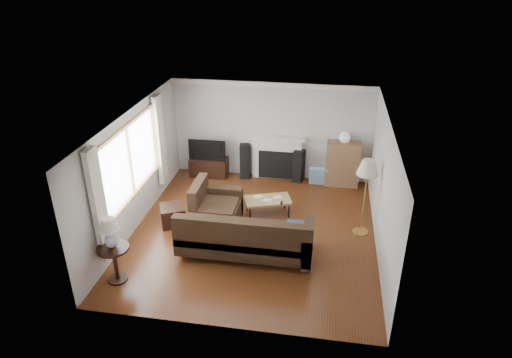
% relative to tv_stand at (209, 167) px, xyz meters
% --- Properties ---
extents(room, '(5.10, 5.60, 2.54)m').
position_rel_tv_stand_xyz_m(room, '(1.60, -2.50, 1.01)').
color(room, '#542912').
rests_on(room, ground).
extents(window, '(0.12, 2.74, 1.54)m').
position_rel_tv_stand_xyz_m(window, '(-0.85, -2.70, 1.31)').
color(window, brown).
rests_on(window, room).
extents(curtain_near, '(0.10, 0.35, 2.10)m').
position_rel_tv_stand_xyz_m(curtain_near, '(-0.80, -4.22, 1.16)').
color(curtain_near, beige).
rests_on(curtain_near, room).
extents(curtain_far, '(0.10, 0.35, 2.10)m').
position_rel_tv_stand_xyz_m(curtain_far, '(-0.80, -1.18, 1.16)').
color(curtain_far, beige).
rests_on(curtain_far, room).
extents(fireplace, '(1.40, 0.26, 1.15)m').
position_rel_tv_stand_xyz_m(fireplace, '(1.75, 0.14, 0.33)').
color(fireplace, white).
rests_on(fireplace, room).
extents(tv_stand, '(0.97, 0.44, 0.49)m').
position_rel_tv_stand_xyz_m(tv_stand, '(0.00, 0.00, 0.00)').
color(tv_stand, black).
rests_on(tv_stand, ground).
extents(television, '(0.96, 0.13, 0.55)m').
position_rel_tv_stand_xyz_m(television, '(0.00, 0.00, 0.52)').
color(television, black).
rests_on(television, tv_stand).
extents(speaker_left, '(0.29, 0.33, 0.90)m').
position_rel_tv_stand_xyz_m(speaker_left, '(0.94, 0.05, 0.21)').
color(speaker_left, black).
rests_on(speaker_left, ground).
extents(speaker_right, '(0.31, 0.34, 0.84)m').
position_rel_tv_stand_xyz_m(speaker_right, '(2.33, 0.05, 0.18)').
color(speaker_right, black).
rests_on(speaker_right, ground).
extents(bookshelf, '(0.83, 0.39, 1.14)m').
position_rel_tv_stand_xyz_m(bookshelf, '(3.41, 0.02, 0.32)').
color(bookshelf, brown).
rests_on(bookshelf, ground).
extents(globe_lamp, '(0.27, 0.27, 0.27)m').
position_rel_tv_stand_xyz_m(globe_lamp, '(3.41, 0.02, 1.03)').
color(globe_lamp, white).
rests_on(globe_lamp, bookshelf).
extents(sectional_sofa, '(2.79, 2.04, 0.90)m').
position_rel_tv_stand_xyz_m(sectional_sofa, '(1.58, -3.27, 0.21)').
color(sectional_sofa, black).
rests_on(sectional_sofa, ground).
extents(coffee_table, '(1.12, 0.82, 0.39)m').
position_rel_tv_stand_xyz_m(coffee_table, '(1.79, -1.73, -0.05)').
color(coffee_table, olive).
rests_on(coffee_table, ground).
extents(footstool, '(0.66, 0.66, 0.42)m').
position_rel_tv_stand_xyz_m(footstool, '(-0.17, -2.45, -0.03)').
color(footstool, black).
rests_on(footstool, ground).
extents(floor_lamp, '(0.52, 0.52, 1.67)m').
position_rel_tv_stand_xyz_m(floor_lamp, '(3.81, -2.16, 0.59)').
color(floor_lamp, gold).
rests_on(floor_lamp, ground).
extents(side_table, '(0.56, 0.56, 0.70)m').
position_rel_tv_stand_xyz_m(side_table, '(-0.55, -4.43, 0.11)').
color(side_table, black).
rests_on(side_table, ground).
extents(table_lamp, '(0.36, 0.36, 0.57)m').
position_rel_tv_stand_xyz_m(table_lamp, '(-0.55, -4.43, 0.75)').
color(table_lamp, silver).
rests_on(table_lamp, side_table).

